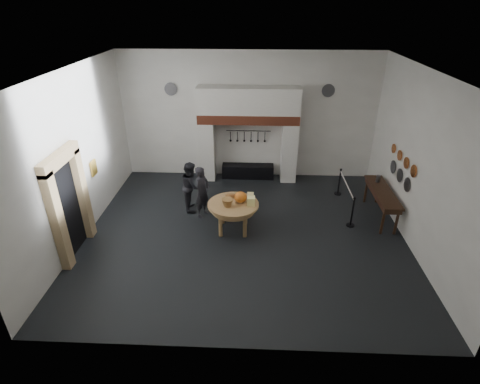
{
  "coord_description": "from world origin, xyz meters",
  "views": [
    {
      "loc": [
        0.26,
        -8.99,
        6.07
      ],
      "look_at": [
        -0.13,
        -0.05,
        1.35
      ],
      "focal_mm": 28.0,
      "sensor_mm": 36.0,
      "label": 1
    }
  ],
  "objects_px": {
    "work_table": "(233,205)",
    "side_table": "(383,192)",
    "visitor_near": "(202,192)",
    "barrier_post_far": "(339,182)",
    "iron_range": "(248,171)",
    "visitor_far": "(191,186)",
    "barrier_post_near": "(352,213)"
  },
  "relations": [
    {
      "from": "visitor_near",
      "to": "barrier_post_near",
      "type": "distance_m",
      "value": 4.48
    },
    {
      "from": "visitor_near",
      "to": "barrier_post_far",
      "type": "relative_size",
      "value": 1.8
    },
    {
      "from": "visitor_far",
      "to": "barrier_post_far",
      "type": "height_order",
      "value": "visitor_far"
    },
    {
      "from": "iron_range",
      "to": "side_table",
      "type": "height_order",
      "value": "side_table"
    },
    {
      "from": "work_table",
      "to": "side_table",
      "type": "distance_m",
      "value": 4.52
    },
    {
      "from": "visitor_near",
      "to": "iron_range",
      "type": "bearing_deg",
      "value": -0.01
    },
    {
      "from": "work_table",
      "to": "iron_range",
      "type": "bearing_deg",
      "value": 84.75
    },
    {
      "from": "visitor_near",
      "to": "barrier_post_near",
      "type": "bearing_deg",
      "value": -70.21
    },
    {
      "from": "side_table",
      "to": "barrier_post_far",
      "type": "bearing_deg",
      "value": 123.8
    },
    {
      "from": "iron_range",
      "to": "barrier_post_far",
      "type": "height_order",
      "value": "barrier_post_far"
    },
    {
      "from": "visitor_far",
      "to": "barrier_post_far",
      "type": "distance_m",
      "value": 5.0
    },
    {
      "from": "work_table",
      "to": "barrier_post_far",
      "type": "distance_m",
      "value": 4.21
    },
    {
      "from": "barrier_post_near",
      "to": "barrier_post_far",
      "type": "height_order",
      "value": "same"
    },
    {
      "from": "visitor_near",
      "to": "barrier_post_near",
      "type": "height_order",
      "value": "visitor_near"
    },
    {
      "from": "visitor_near",
      "to": "visitor_far",
      "type": "bearing_deg",
      "value": 70.14
    },
    {
      "from": "work_table",
      "to": "visitor_near",
      "type": "distance_m",
      "value": 1.25
    },
    {
      "from": "visitor_near",
      "to": "barrier_post_far",
      "type": "distance_m",
      "value": 4.73
    },
    {
      "from": "iron_range",
      "to": "side_table",
      "type": "relative_size",
      "value": 0.86
    },
    {
      "from": "work_table",
      "to": "barrier_post_near",
      "type": "distance_m",
      "value": 3.5
    },
    {
      "from": "visitor_near",
      "to": "side_table",
      "type": "bearing_deg",
      "value": -63.39
    },
    {
      "from": "barrier_post_near",
      "to": "visitor_far",
      "type": "bearing_deg",
      "value": 170.43
    },
    {
      "from": "side_table",
      "to": "visitor_far",
      "type": "bearing_deg",
      "value": 177.42
    },
    {
      "from": "visitor_near",
      "to": "barrier_post_far",
      "type": "height_order",
      "value": "visitor_near"
    },
    {
      "from": "visitor_far",
      "to": "side_table",
      "type": "height_order",
      "value": "visitor_far"
    },
    {
      "from": "iron_range",
      "to": "barrier_post_far",
      "type": "relative_size",
      "value": 2.11
    },
    {
      "from": "iron_range",
      "to": "work_table",
      "type": "xyz_separation_m",
      "value": [
        -0.33,
        -3.57,
        0.59
      ]
    },
    {
      "from": "visitor_near",
      "to": "barrier_post_far",
      "type": "xyz_separation_m",
      "value": [
        4.44,
        1.58,
        -0.36
      ]
    },
    {
      "from": "visitor_near",
      "to": "barrier_post_far",
      "type": "bearing_deg",
      "value": -45.24
    },
    {
      "from": "barrier_post_far",
      "to": "iron_range",
      "type": "bearing_deg",
      "value": 158.9
    },
    {
      "from": "barrier_post_far",
      "to": "work_table",
      "type": "bearing_deg",
      "value": -145.7
    },
    {
      "from": "visitor_near",
      "to": "barrier_post_near",
      "type": "xyz_separation_m",
      "value": [
        4.44,
        -0.42,
        -0.36
      ]
    },
    {
      "from": "barrier_post_near",
      "to": "side_table",
      "type": "bearing_deg",
      "value": 29.84
    }
  ]
}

